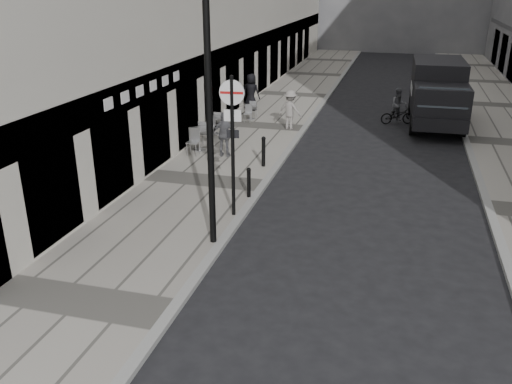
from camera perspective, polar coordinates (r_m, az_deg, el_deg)
sidewalk at (r=25.41m, az=0.58°, el=6.90°), size 4.00×60.00×0.12m
sign_post at (r=14.82m, az=-2.50°, el=6.69°), size 0.68×0.13×3.98m
lamppost at (r=12.94m, az=-4.96°, el=8.98°), size 0.29×0.29×6.37m
bollard_near at (r=16.74m, az=-0.76°, el=0.92°), size 0.12×0.12×0.89m
bollard_far at (r=19.56m, az=0.79°, el=4.19°), size 0.14×0.14×1.03m
panel_van at (r=27.01m, az=18.58°, el=10.14°), size 2.44×6.28×2.93m
cyclist at (r=26.83m, az=14.71°, el=8.33°), size 1.69×1.05×1.72m
pedestrian_a at (r=20.62m, az=-3.32°, el=6.05°), size 1.04×0.52×1.71m
pedestrian_b at (r=24.63m, az=3.62°, el=8.64°), size 1.28×0.95×1.76m
pedestrian_c at (r=28.28m, az=-0.52°, el=10.47°), size 1.01×0.76×1.88m
cafe_table_near at (r=21.55m, az=-5.99°, el=5.73°), size 0.80×1.81×1.03m
cafe_table_mid at (r=23.89m, az=-4.37°, el=7.14°), size 0.67×1.52×0.87m
cafe_table_far at (r=26.47m, az=-0.55°, el=8.53°), size 0.62×1.41×0.80m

